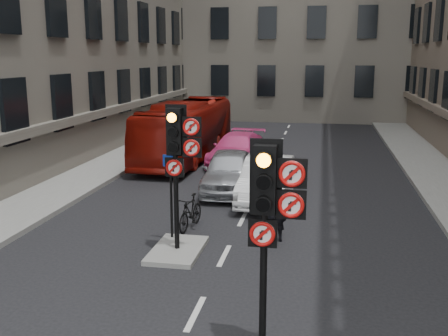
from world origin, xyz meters
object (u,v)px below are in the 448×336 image
(signal_near, at_px, (270,202))
(motorcycle, at_px, (190,212))
(signal_far, at_px, (179,146))
(car_pink, at_px, (237,149))
(motorcyclist, at_px, (274,208))
(car_silver, at_px, (229,171))
(car_white, at_px, (267,180))
(bus_red, at_px, (187,130))
(info_sign, at_px, (171,185))

(signal_near, height_order, motorcycle, signal_near)
(signal_far, height_order, car_pink, signal_far)
(motorcycle, height_order, motorcyclist, motorcyclist)
(signal_near, xyz_separation_m, car_pink, (-2.95, 14.91, -1.89))
(signal_far, bearing_deg, car_pink, 91.84)
(car_silver, xyz_separation_m, car_white, (1.50, -1.01, -0.02))
(bus_red, relative_size, motorcycle, 6.03)
(signal_far, bearing_deg, motorcycle, 96.47)
(car_silver, bearing_deg, car_pink, 91.63)
(signal_near, distance_m, info_sign, 5.72)
(signal_near, xyz_separation_m, car_white, (-0.98, 9.18, -1.85))
(signal_far, xyz_separation_m, info_sign, (-0.44, 0.74, -1.15))
(signal_near, bearing_deg, car_pink, 101.19)
(signal_near, bearing_deg, car_silver, 103.68)
(info_sign, bearing_deg, car_white, 75.84)
(car_silver, relative_size, info_sign, 1.97)
(car_pink, height_order, motorcyclist, motorcyclist)
(car_pink, distance_m, info_sign, 10.21)
(car_silver, xyz_separation_m, motorcyclist, (2.09, -4.90, 0.15))
(car_silver, bearing_deg, motorcycle, -98.39)
(car_pink, xyz_separation_m, motorcycle, (0.14, -9.05, -0.20))
(car_white, height_order, bus_red, bus_red)
(signal_near, bearing_deg, bus_red, 109.18)
(signal_near, distance_m, car_pink, 15.32)
(car_white, relative_size, motorcycle, 2.73)
(bus_red, bearing_deg, motorcycle, -73.54)
(car_silver, bearing_deg, motorcyclist, -70.95)
(car_pink, bearing_deg, info_sign, -84.94)
(car_white, height_order, car_pink, car_white)
(car_pink, relative_size, motorcycle, 2.93)
(car_pink, xyz_separation_m, motorcyclist, (2.56, -9.61, 0.21))
(car_white, distance_m, motorcycle, 3.80)
(car_pink, bearing_deg, car_white, -65.49)
(bus_red, bearing_deg, signal_near, -69.49)
(car_silver, bearing_deg, signal_far, -95.14)
(car_silver, xyz_separation_m, info_sign, (-0.56, -5.46, 0.81))
(car_silver, height_order, motorcycle, car_silver)
(car_pink, bearing_deg, signal_far, -82.62)
(signal_far, bearing_deg, info_sign, 120.57)
(signal_far, distance_m, motorcycle, 2.90)
(car_white, xyz_separation_m, info_sign, (-2.05, -4.45, 0.83))
(car_white, bearing_deg, motorcyclist, -79.89)
(motorcycle, bearing_deg, signal_far, -75.82)
(signal_far, distance_m, car_white, 5.78)
(bus_red, xyz_separation_m, motorcyclist, (5.11, -10.53, -0.46))
(motorcyclist, bearing_deg, car_pink, -85.45)
(motorcycle, relative_size, info_sign, 0.73)
(car_silver, relative_size, bus_red, 0.45)
(signal_near, height_order, bus_red, signal_near)
(signal_far, relative_size, car_white, 0.81)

